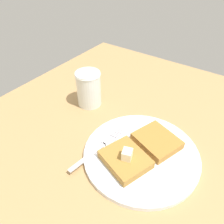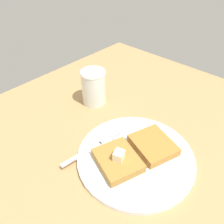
{
  "view_description": "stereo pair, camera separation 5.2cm",
  "coord_description": "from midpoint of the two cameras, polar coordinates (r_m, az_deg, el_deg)",
  "views": [
    {
      "loc": [
        -27.1,
        -9.56,
        40.35
      ],
      "look_at": [
        5.65,
        13.43,
        7.44
      ],
      "focal_mm": 35.0,
      "sensor_mm": 36.0,
      "label": 1
    },
    {
      "loc": [
        -23.86,
        -13.6,
        40.35
      ],
      "look_at": [
        5.65,
        13.43,
        7.44
      ],
      "focal_mm": 35.0,
      "sensor_mm": 36.0,
      "label": 2
    }
  ],
  "objects": [
    {
      "name": "table_surface",
      "position": [
        0.48,
        10.85,
        -15.9
      ],
      "size": [
        95.15,
        95.15,
        2.94
      ],
      "primitive_type": "cube",
      "color": "#AC8553",
      "rests_on": "ground"
    },
    {
      "name": "plate",
      "position": [
        0.48,
        9.31,
        -11.57
      ],
      "size": [
        24.72,
        24.72,
        1.06
      ],
      "color": "white",
      "rests_on": "table_surface"
    },
    {
      "name": "toast_slice_left",
      "position": [
        0.45,
        4.85,
        -12.61
      ],
      "size": [
        10.31,
        11.1,
        1.81
      ],
      "primitive_type": "cube",
      "rotation": [
        0.0,
        0.0,
        -0.34
      ],
      "color": "#A67734",
      "rests_on": "plate"
    },
    {
      "name": "toast_slice_middle",
      "position": [
        0.49,
        13.7,
        -8.5
      ],
      "size": [
        10.31,
        11.1,
        1.81
      ],
      "primitive_type": "cube",
      "rotation": [
        0.0,
        0.0,
        -0.34
      ],
      "color": "#AC7531",
      "rests_on": "plate"
    },
    {
      "name": "butter_pat_primary",
      "position": [
        0.43,
        5.3,
        -11.43
      ],
      "size": [
        2.56,
        2.42,
        2.09
      ],
      "primitive_type": "cube",
      "rotation": [
        0.0,
        0.0,
        0.3
      ],
      "color": "#F7E8C2",
      "rests_on": "toast_slice_left"
    },
    {
      "name": "fork",
      "position": [
        0.49,
        -0.78,
        -8.74
      ],
      "size": [
        16.04,
        3.75,
        0.36
      ],
      "color": "silver",
      "rests_on": "plate"
    },
    {
      "name": "syrup_jar",
      "position": [
        0.6,
        -2.33,
        6.21
      ],
      "size": [
        6.81,
        6.81,
        9.73
      ],
      "color": "#442005",
      "rests_on": "table_surface"
    }
  ]
}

